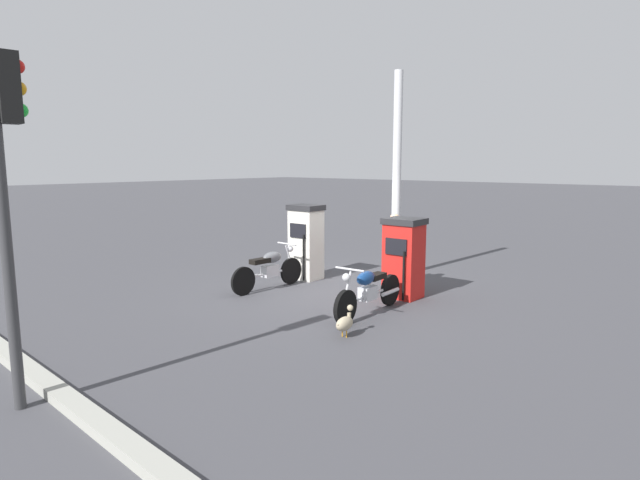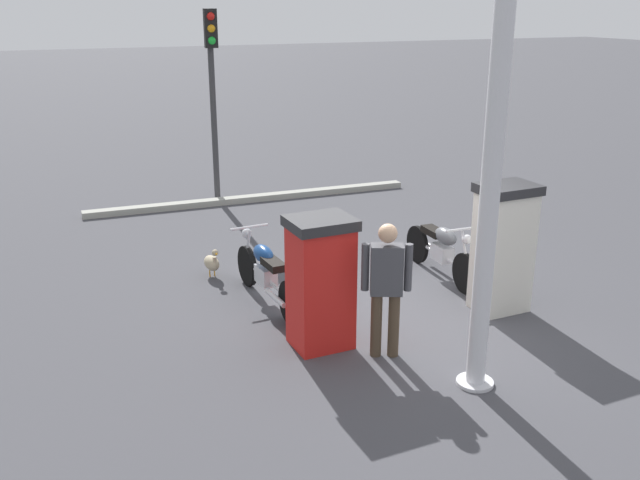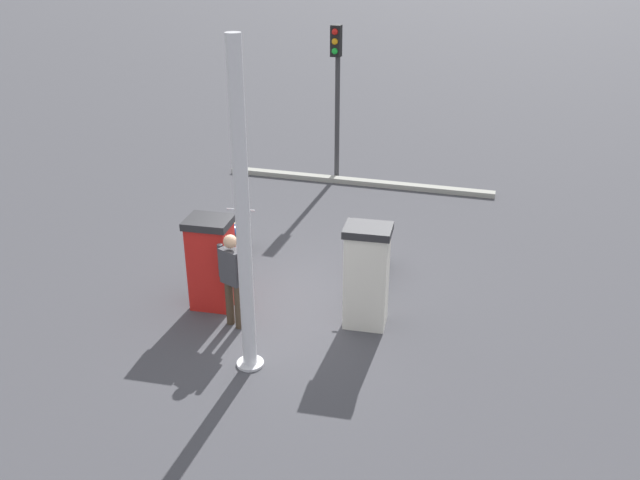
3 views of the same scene
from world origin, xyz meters
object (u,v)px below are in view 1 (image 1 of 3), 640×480
fuel_pump_near (306,242)px  roadside_traffic_light (8,171)px  canopy_support_pole (397,180)px  motorcycle_near_pump (269,268)px  fuel_pump_far (404,257)px  motorcycle_far_pump (368,290)px  attendant_person (394,246)px  wandering_duck (345,323)px

fuel_pump_near → roadside_traffic_light: roadside_traffic_light is taller
canopy_support_pole → motorcycle_near_pump: bearing=-26.2°
fuel_pump_far → roadside_traffic_light: bearing=-5.6°
canopy_support_pole → motorcycle_far_pump: bearing=24.1°
fuel_pump_near → motorcycle_near_pump: size_ratio=0.88×
attendant_person → canopy_support_pole: canopy_support_pole is taller
fuel_pump_far → fuel_pump_near: bearing=-90.0°
fuel_pump_far → motorcycle_near_pump: bearing=-63.4°
wandering_duck → roadside_traffic_light: (4.10, -1.26, 2.35)m
motorcycle_near_pump → canopy_support_pole: 3.58m
fuel_pump_near → roadside_traffic_light: size_ratio=0.45×
fuel_pump_far → canopy_support_pole: canopy_support_pole is taller
attendant_person → fuel_pump_far: bearing=46.2°
fuel_pump_far → wandering_duck: size_ratio=3.33×
fuel_pump_far → wandering_duck: fuel_pump_far is taller
motorcycle_near_pump → motorcycle_far_pump: size_ratio=0.94×
motorcycle_far_pump → roadside_traffic_light: size_ratio=0.55×
motorcycle_near_pump → wandering_duck: 3.41m
wandering_duck → canopy_support_pole: size_ratio=0.10×
fuel_pump_far → wandering_duck: 2.78m
motorcycle_near_pump → attendant_person: (-1.81, 1.94, 0.46)m
attendant_person → canopy_support_pole: (-0.97, -0.58, 1.36)m
fuel_pump_near → motorcycle_far_pump: bearing=62.6°
fuel_pump_far → motorcycle_near_pump: size_ratio=0.82×
attendant_person → roadside_traffic_light: roadside_traffic_light is taller
motorcycle_near_pump → wandering_duck: size_ratio=4.08×
fuel_pump_near → motorcycle_near_pump: fuel_pump_near is taller
wandering_duck → attendant_person: bearing=-160.0°
motorcycle_far_pump → attendant_person: size_ratio=1.30×
motorcycle_far_pump → wandering_duck: bearing=19.1°
fuel_pump_near → motorcycle_far_pump: 3.14m
attendant_person → roadside_traffic_light: bearing=-0.7°
fuel_pump_near → roadside_traffic_light: bearing=16.0°
wandering_duck → canopy_support_pole: (-4.17, -1.74, 2.05)m
motorcycle_near_pump → fuel_pump_near: bearing=-176.1°
fuel_pump_far → motorcycle_near_pump: 2.83m
fuel_pump_near → attendant_person: bearing=105.0°
wandering_duck → canopy_support_pole: bearing=-157.3°
motorcycle_far_pump → roadside_traffic_light: (5.33, -0.83, 2.14)m
motorcycle_far_pump → wandering_duck: (1.23, 0.43, -0.21)m
fuel_pump_near → wandering_duck: (2.66, 3.19, -0.64)m
motorcycle_near_pump → canopy_support_pole: size_ratio=0.41×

